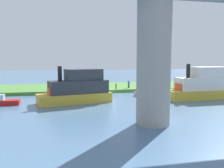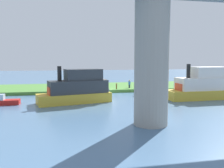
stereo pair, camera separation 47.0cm
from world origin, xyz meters
The scene contains 10 objects.
ground_plane centered at (0.00, 0.00, 0.00)m, with size 160.00×160.00×0.00m, color #4C7093.
grassy_bank centered at (0.00, -6.00, 0.25)m, with size 80.00×12.00×0.50m, color #4C8438.
bridge_pylon centered at (0.01, 19.00, 5.41)m, with size 2.83×2.83×10.82m, color #9E998E.
person_on_bank centered at (-3.98, -2.09, 1.20)m, with size 0.51×0.51×1.39m.
mooring_post centered at (-1.40, -0.83, 0.97)m, with size 0.20×0.20×0.95m, color brown.
motorboat_red centered at (4.29, 2.20, 1.48)m, with size 8.23×4.74×3.99m.
houseboat_blue centered at (14.57, 7.29, 0.46)m, with size 3.85×1.38×1.28m.
pontoon_yellow centered at (-11.67, 8.01, 1.79)m, with size 9.57×3.44×4.84m.
riverboat_paddlewheel centered at (-5.11, 3.76, 0.47)m, with size 4.19×2.45×1.32m.
skiff_small centered at (5.59, 7.51, 1.72)m, with size 9.54×5.03×4.64m.
Camera 2 is at (7.04, 37.58, 5.51)m, focal length 38.07 mm.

